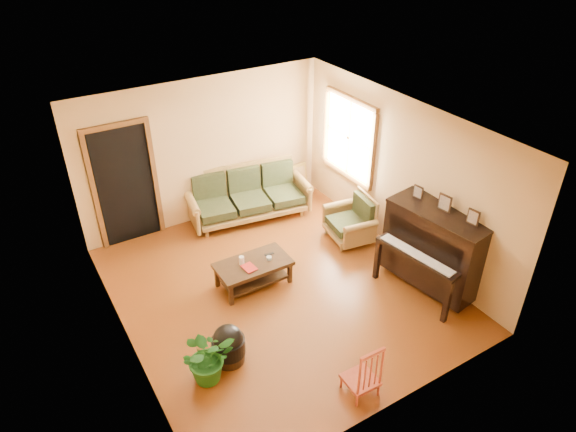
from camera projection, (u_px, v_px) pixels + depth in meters
floor at (278, 288)px, 7.81m from camera, size 5.00×5.00×0.00m
doorway at (125, 186)px, 8.42m from camera, size 1.08×0.16×2.05m
window at (349, 138)px, 8.93m from camera, size 0.12×1.36×1.46m
sofa at (249, 195)px, 9.29m from camera, size 2.30×1.24×0.93m
coffee_table at (253, 273)px, 7.79m from camera, size 1.12×0.62×0.41m
armchair at (349, 219)px, 8.73m from camera, size 0.88×0.92×0.81m
piano at (434, 250)px, 7.54m from camera, size 1.08×1.60×1.31m
footstool at (229, 348)px, 6.51m from camera, size 0.55×0.55×0.41m
red_chair at (362, 368)px, 5.99m from camera, size 0.38×0.42×0.79m
leaning_frame at (296, 179)px, 10.13m from camera, size 0.48×0.12×0.64m
ceramic_crock at (299, 191)px, 10.15m from camera, size 0.19×0.19×0.23m
potted_plant at (208, 357)px, 6.18m from camera, size 0.68×0.60×0.72m
book at (244, 270)px, 7.52m from camera, size 0.19×0.24×0.02m
candle at (242, 260)px, 7.63m from camera, size 0.09×0.09×0.13m
glass_jar at (269, 258)px, 7.74m from camera, size 0.10×0.10×0.05m
remote at (269, 254)px, 7.86m from camera, size 0.16×0.06×0.02m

